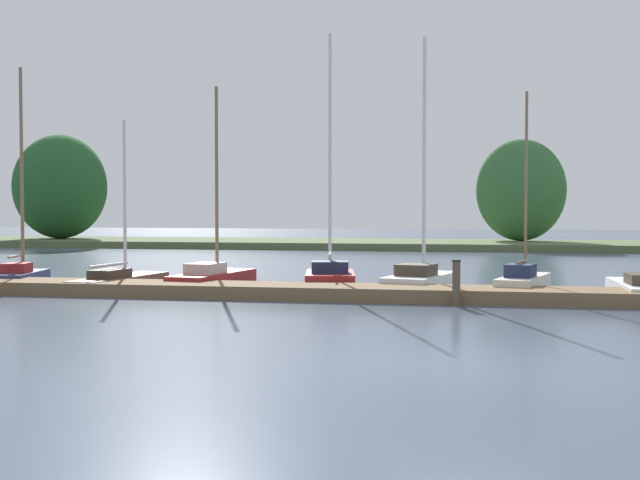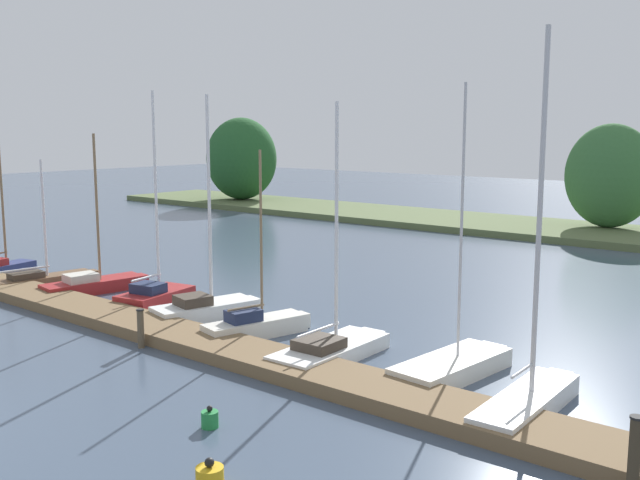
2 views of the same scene
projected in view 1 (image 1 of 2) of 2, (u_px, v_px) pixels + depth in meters
name	position (u px, v px, depth m)	size (l,w,h in m)	color
ground	(467.00, 362.00, 13.18)	(160.00, 160.00, 0.00)	#425166
dock_pier	(475.00, 295.00, 21.68)	(29.18, 1.80, 0.35)	brown
far_shore	(631.00, 204.00, 47.24)	(73.05, 8.17, 7.01)	#56663D
sailboat_0	(22.00, 273.00, 25.85)	(1.45, 2.99, 6.61)	navy
sailboat_1	(122.00, 279.00, 25.10)	(1.51, 4.54, 4.96)	brown
sailboat_2	(214.00, 277.00, 25.28)	(1.69, 4.15, 5.96)	maroon
sailboat_3	(330.00, 276.00, 24.80)	(1.85, 3.10, 7.41)	maroon
sailboat_4	(422.00, 278.00, 24.27)	(2.05, 3.77, 7.21)	white
sailboat_5	(524.00, 282.00, 23.24)	(1.66, 3.53, 5.54)	silver
mooring_piling_1	(456.00, 283.00, 20.67)	(0.22, 0.22, 1.12)	brown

